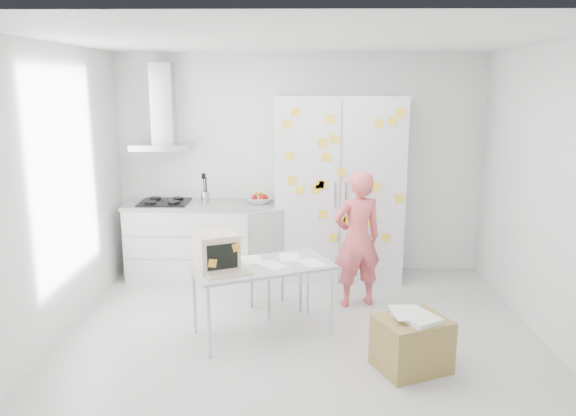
{
  "coord_description": "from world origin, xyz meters",
  "views": [
    {
      "loc": [
        -0.05,
        -4.93,
        2.34
      ],
      "look_at": [
        -0.13,
        0.65,
        1.1
      ],
      "focal_mm": 35.0,
      "sensor_mm": 36.0,
      "label": 1
    }
  ],
  "objects_px": {
    "cardboard_box": "(412,343)",
    "desk": "(234,258)",
    "person": "(357,239)",
    "chair": "(272,255)"
  },
  "relations": [
    {
      "from": "chair",
      "to": "desk",
      "type": "bearing_deg",
      "value": -144.79
    },
    {
      "from": "person",
      "to": "cardboard_box",
      "type": "height_order",
      "value": "person"
    },
    {
      "from": "desk",
      "to": "chair",
      "type": "relative_size",
      "value": 1.4
    },
    {
      "from": "cardboard_box",
      "to": "chair",
      "type": "bearing_deg",
      "value": 133.24
    },
    {
      "from": "person",
      "to": "desk",
      "type": "bearing_deg",
      "value": 16.93
    },
    {
      "from": "cardboard_box",
      "to": "desk",
      "type": "bearing_deg",
      "value": 159.74
    },
    {
      "from": "person",
      "to": "desk",
      "type": "height_order",
      "value": "person"
    },
    {
      "from": "person",
      "to": "desk",
      "type": "distance_m",
      "value": 1.47
    },
    {
      "from": "chair",
      "to": "cardboard_box",
      "type": "relative_size",
      "value": 1.49
    },
    {
      "from": "cardboard_box",
      "to": "person",
      "type": "bearing_deg",
      "value": 102.9
    }
  ]
}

